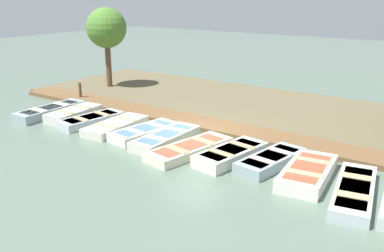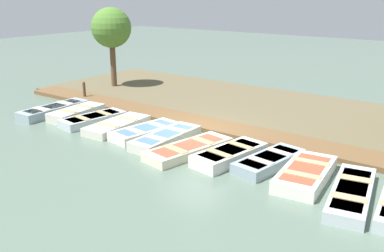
{
  "view_description": "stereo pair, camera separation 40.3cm",
  "coord_description": "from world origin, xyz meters",
  "px_view_note": "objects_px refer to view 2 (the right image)",
  "views": [
    {
      "loc": [
        13.19,
        9.11,
        5.42
      ],
      "look_at": [
        0.8,
        0.45,
        0.65
      ],
      "focal_mm": 40.0,
      "sensor_mm": 36.0,
      "label": 1
    },
    {
      "loc": [
        12.95,
        9.44,
        5.42
      ],
      "look_at": [
        0.8,
        0.45,
        0.65
      ],
      "focal_mm": 40.0,
      "sensor_mm": 36.0,
      "label": 2
    }
  ],
  "objects_px": {
    "rowboat_4": "(146,131)",
    "rowboat_6": "(189,149)",
    "rowboat_2": "(93,119)",
    "mooring_post_near": "(84,91)",
    "rowboat_3": "(117,125)",
    "rowboat_10": "(352,193)",
    "rowboat_7": "(230,155)",
    "park_tree_far_left": "(111,28)",
    "rowboat_9": "(306,174)",
    "rowboat_5": "(166,138)",
    "rowboat_0": "(54,110)",
    "rowboat_1": "(77,113)",
    "rowboat_8": "(269,161)"
  },
  "relations": [
    {
      "from": "rowboat_4",
      "to": "rowboat_6",
      "type": "relative_size",
      "value": 0.86
    },
    {
      "from": "rowboat_2",
      "to": "rowboat_6",
      "type": "relative_size",
      "value": 0.84
    },
    {
      "from": "mooring_post_near",
      "to": "rowboat_3",
      "type": "bearing_deg",
      "value": 63.53
    },
    {
      "from": "rowboat_4",
      "to": "rowboat_6",
      "type": "distance_m",
      "value": 2.58
    },
    {
      "from": "rowboat_2",
      "to": "rowboat_10",
      "type": "bearing_deg",
      "value": 94.97
    },
    {
      "from": "rowboat_3",
      "to": "rowboat_7",
      "type": "relative_size",
      "value": 1.03
    },
    {
      "from": "rowboat_2",
      "to": "mooring_post_near",
      "type": "height_order",
      "value": "mooring_post_near"
    },
    {
      "from": "rowboat_2",
      "to": "park_tree_far_left",
      "type": "relative_size",
      "value": 0.64
    },
    {
      "from": "rowboat_2",
      "to": "mooring_post_near",
      "type": "distance_m",
      "value": 4.35
    },
    {
      "from": "rowboat_9",
      "to": "rowboat_5",
      "type": "bearing_deg",
      "value": -97.71
    },
    {
      "from": "rowboat_3",
      "to": "park_tree_far_left",
      "type": "xyz_separation_m",
      "value": [
        -5.4,
        -5.83,
        3.26
      ]
    },
    {
      "from": "rowboat_2",
      "to": "rowboat_6",
      "type": "distance_m",
      "value": 5.49
    },
    {
      "from": "rowboat_0",
      "to": "rowboat_6",
      "type": "bearing_deg",
      "value": 86.21
    },
    {
      "from": "rowboat_2",
      "to": "rowboat_1",
      "type": "bearing_deg",
      "value": -88.83
    },
    {
      "from": "rowboat_10",
      "to": "rowboat_8",
      "type": "bearing_deg",
      "value": -114.58
    },
    {
      "from": "rowboat_1",
      "to": "rowboat_7",
      "type": "xyz_separation_m",
      "value": [
        0.3,
        8.23,
        -0.0
      ]
    },
    {
      "from": "rowboat_1",
      "to": "rowboat_10",
      "type": "height_order",
      "value": "rowboat_1"
    },
    {
      "from": "rowboat_7",
      "to": "mooring_post_near",
      "type": "height_order",
      "value": "mooring_post_near"
    },
    {
      "from": "rowboat_5",
      "to": "rowboat_9",
      "type": "bearing_deg",
      "value": 88.29
    },
    {
      "from": "rowboat_4",
      "to": "rowboat_8",
      "type": "distance_m",
      "value": 5.31
    },
    {
      "from": "mooring_post_near",
      "to": "park_tree_far_left",
      "type": "distance_m",
      "value": 4.23
    },
    {
      "from": "rowboat_5",
      "to": "park_tree_far_left",
      "type": "bearing_deg",
      "value": -123.63
    },
    {
      "from": "rowboat_4",
      "to": "rowboat_7",
      "type": "relative_size",
      "value": 1.02
    },
    {
      "from": "rowboat_8",
      "to": "park_tree_far_left",
      "type": "distance_m",
      "value": 14.07
    },
    {
      "from": "rowboat_10",
      "to": "mooring_post_near",
      "type": "bearing_deg",
      "value": -111.9
    },
    {
      "from": "rowboat_9",
      "to": "mooring_post_near",
      "type": "xyz_separation_m",
      "value": [
        -2.64,
        -13.15,
        0.29
      ]
    },
    {
      "from": "rowboat_9",
      "to": "park_tree_far_left",
      "type": "relative_size",
      "value": 0.66
    },
    {
      "from": "rowboat_3",
      "to": "park_tree_far_left",
      "type": "bearing_deg",
      "value": -136.5
    },
    {
      "from": "rowboat_1",
      "to": "rowboat_6",
      "type": "relative_size",
      "value": 0.78
    },
    {
      "from": "rowboat_8",
      "to": "rowboat_10",
      "type": "distance_m",
      "value": 2.93
    },
    {
      "from": "rowboat_6",
      "to": "rowboat_3",
      "type": "bearing_deg",
      "value": -86.19
    },
    {
      "from": "rowboat_1",
      "to": "rowboat_3",
      "type": "xyz_separation_m",
      "value": [
        0.12,
        2.71,
        -0.05
      ]
    },
    {
      "from": "park_tree_far_left",
      "to": "rowboat_10",
      "type": "bearing_deg",
      "value": 68.91
    },
    {
      "from": "rowboat_8",
      "to": "rowboat_6",
      "type": "bearing_deg",
      "value": -68.73
    },
    {
      "from": "rowboat_9",
      "to": "rowboat_10",
      "type": "xyz_separation_m",
      "value": [
        0.41,
        1.48,
        -0.03
      ]
    },
    {
      "from": "rowboat_8",
      "to": "rowboat_10",
      "type": "bearing_deg",
      "value": 84.15
    },
    {
      "from": "rowboat_5",
      "to": "rowboat_0",
      "type": "bearing_deg",
      "value": -90.16
    },
    {
      "from": "rowboat_8",
      "to": "rowboat_7",
      "type": "bearing_deg",
      "value": -66.62
    },
    {
      "from": "rowboat_9",
      "to": "rowboat_3",
      "type": "bearing_deg",
      "value": -97.96
    },
    {
      "from": "rowboat_1",
      "to": "park_tree_far_left",
      "type": "relative_size",
      "value": 0.59
    },
    {
      "from": "rowboat_4",
      "to": "mooring_post_near",
      "type": "distance_m",
      "value": 6.93
    },
    {
      "from": "rowboat_4",
      "to": "rowboat_0",
      "type": "bearing_deg",
      "value": -79.32
    },
    {
      "from": "rowboat_8",
      "to": "mooring_post_near",
      "type": "relative_size",
      "value": 2.96
    },
    {
      "from": "rowboat_4",
      "to": "rowboat_1",
      "type": "bearing_deg",
      "value": -82.34
    },
    {
      "from": "rowboat_2",
      "to": "rowboat_9",
      "type": "relative_size",
      "value": 0.97
    },
    {
      "from": "rowboat_7",
      "to": "rowboat_9",
      "type": "height_order",
      "value": "rowboat_7"
    },
    {
      "from": "rowboat_6",
      "to": "rowboat_9",
      "type": "bearing_deg",
      "value": 104.65
    },
    {
      "from": "rowboat_10",
      "to": "mooring_post_near",
      "type": "height_order",
      "value": "mooring_post_near"
    },
    {
      "from": "rowboat_6",
      "to": "rowboat_7",
      "type": "bearing_deg",
      "value": 111.23
    },
    {
      "from": "rowboat_0",
      "to": "rowboat_4",
      "type": "height_order",
      "value": "rowboat_0"
    }
  ]
}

